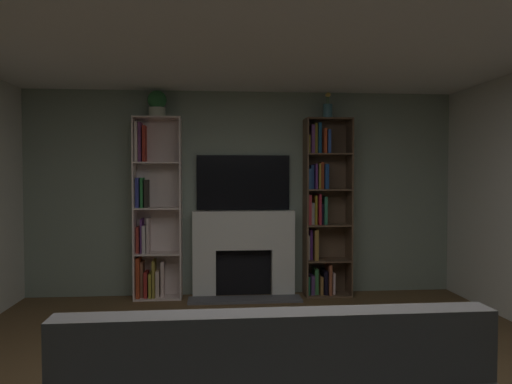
% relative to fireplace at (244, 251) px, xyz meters
% --- Properties ---
extents(wall_back_accent, '(5.48, 0.06, 2.55)m').
position_rel_fireplace_xyz_m(wall_back_accent, '(0.00, 0.15, 0.71)').
color(wall_back_accent, gray).
rests_on(wall_back_accent, ground_plane).
extents(fireplace, '(1.36, 0.53, 1.06)m').
position_rel_fireplace_xyz_m(fireplace, '(0.00, 0.00, 0.00)').
color(fireplace, silver).
rests_on(fireplace, ground_plane).
extents(tv, '(1.16, 0.06, 0.68)m').
position_rel_fireplace_xyz_m(tv, '(0.00, 0.09, 0.85)').
color(tv, black).
rests_on(tv, fireplace).
extents(bookshelf_left, '(0.57, 0.31, 2.20)m').
position_rel_fireplace_xyz_m(bookshelf_left, '(-1.11, 0.00, 0.42)').
color(bookshelf_left, silver).
rests_on(bookshelf_left, ground_plane).
extents(bookshelf_right, '(0.57, 0.33, 2.20)m').
position_rel_fireplace_xyz_m(bookshelf_right, '(0.98, -0.01, 0.53)').
color(bookshelf_right, brown).
rests_on(bookshelf_right, ground_plane).
extents(potted_plant, '(0.23, 0.23, 0.32)m').
position_rel_fireplace_xyz_m(potted_plant, '(-1.05, -0.03, 1.81)').
color(potted_plant, beige).
rests_on(potted_plant, bookshelf_left).
extents(vase_with_flowers, '(0.11, 0.11, 0.32)m').
position_rel_fireplace_xyz_m(vase_with_flowers, '(1.05, -0.03, 1.75)').
color(vase_with_flowers, teal).
rests_on(vase_with_flowers, bookshelf_right).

